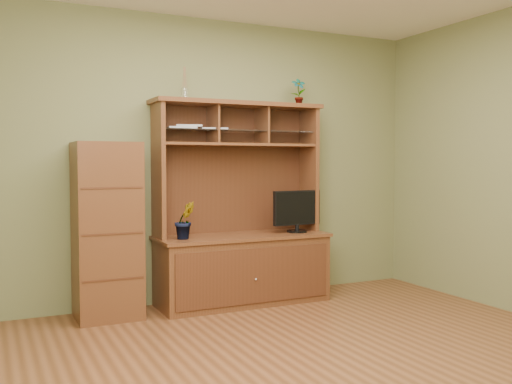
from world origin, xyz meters
TOP-DOWN VIEW (x-y plane):
  - room at (0.00, 0.00)m, footprint 4.54×4.04m
  - media_hutch at (0.22, 1.73)m, footprint 1.66×0.61m
  - monitor at (0.78, 1.64)m, footprint 0.51×0.20m
  - orchid_plant at (-0.37, 1.65)m, footprint 0.20×0.16m
  - top_plant at (0.88, 1.80)m, footprint 0.16×0.13m
  - reed_diffuser at (-0.31, 1.80)m, footprint 0.06×0.06m
  - magazines at (-0.21, 1.80)m, footprint 0.59×0.24m
  - side_cabinet at (-1.03, 1.74)m, footprint 0.54×0.49m

SIDE VIEW (x-z plane):
  - media_hutch at x=0.22m, z-range -0.43..1.47m
  - side_cabinet at x=-1.03m, z-range 0.00..1.50m
  - orchid_plant at x=-0.37m, z-range 0.65..0.99m
  - monitor at x=0.78m, z-range 0.66..1.07m
  - room at x=0.00m, z-range -0.02..2.72m
  - magazines at x=-0.21m, z-range 1.63..1.67m
  - reed_diffuser at x=-0.31m, z-range 1.87..2.17m
  - top_plant at x=0.88m, z-range 1.90..2.17m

